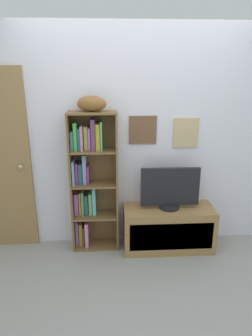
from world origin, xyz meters
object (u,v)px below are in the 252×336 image
at_px(tv_stand, 168,228).
at_px(television, 170,189).
at_px(bookshelf, 90,180).
at_px(football, 92,104).

bearing_deg(tv_stand, television, 90.00).
xyz_separation_m(bookshelf, tv_stand, (0.86, -0.11, -0.56)).
distance_m(football, television, 1.22).
relative_size(football, television, 0.47).
bearing_deg(television, bookshelf, 173.08).
relative_size(bookshelf, television, 2.42).
xyz_separation_m(football, television, (0.81, -0.07, -0.90)).
bearing_deg(bookshelf, football, -31.50).
distance_m(bookshelf, television, 0.87).
bearing_deg(bookshelf, tv_stand, -6.99).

